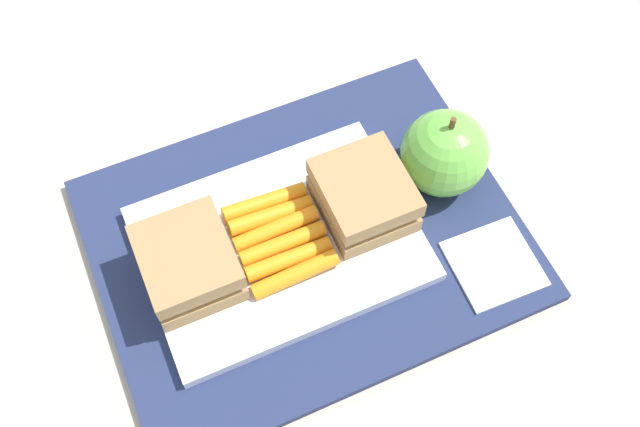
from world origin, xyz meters
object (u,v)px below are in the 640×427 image
object	(u,v)px
food_tray	(280,244)
sandwich_half_left	(188,263)
sandwich_half_right	(364,195)
apple	(445,153)
paper_napkin	(494,264)
carrot_sticks_bundle	(279,237)

from	to	relation	value
food_tray	sandwich_half_left	size ratio (longest dim) A/B	2.88
sandwich_half_right	apple	distance (m)	0.08
apple	paper_napkin	distance (m)	0.10
sandwich_half_left	paper_napkin	bearing A→B (deg)	-20.55
sandwich_half_left	food_tray	bearing A→B (deg)	0.00
food_tray	sandwich_half_left	xyz separation A→B (m)	(-0.08, 0.00, 0.03)
apple	food_tray	bearing A→B (deg)	-177.20
apple	paper_napkin	bearing A→B (deg)	-89.26
carrot_sticks_bundle	paper_napkin	size ratio (longest dim) A/B	1.25
sandwich_half_left	carrot_sticks_bundle	xyz separation A→B (m)	(0.08, -0.00, -0.02)
carrot_sticks_bundle	food_tray	bearing A→B (deg)	118.48
paper_napkin	sandwich_half_right	bearing A→B (deg)	132.58
sandwich_half_left	apple	world-z (taller)	apple
sandwich_half_right	apple	world-z (taller)	apple
paper_napkin	sandwich_half_left	bearing A→B (deg)	159.45
food_tray	paper_napkin	bearing A→B (deg)	-29.15
sandwich_half_left	sandwich_half_right	size ratio (longest dim) A/B	1.00
paper_napkin	apple	bearing A→B (deg)	90.74
carrot_sticks_bundle	sandwich_half_left	bearing A→B (deg)	179.85
carrot_sticks_bundle	paper_napkin	distance (m)	0.18
sandwich_half_left	sandwich_half_right	distance (m)	0.16
sandwich_half_left	sandwich_half_right	world-z (taller)	same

